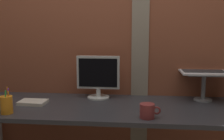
% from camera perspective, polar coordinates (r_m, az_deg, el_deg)
% --- Properties ---
extents(brick_wall_back, '(3.51, 0.16, 2.43)m').
position_cam_1_polar(brick_wall_back, '(2.27, 0.16, 6.66)').
color(brick_wall_back, brown).
rests_on(brick_wall_back, ground_plane).
extents(desk, '(2.17, 0.68, 0.75)m').
position_cam_1_polar(desk, '(1.97, -0.29, -9.61)').
color(desk, '#333338').
rests_on(desk, ground_plane).
extents(monitor, '(0.34, 0.18, 0.34)m').
position_cam_1_polar(monitor, '(2.13, -2.99, -1.13)').
color(monitor, silver).
rests_on(monitor, desk).
extents(laptop_stand, '(0.28, 0.22, 0.22)m').
position_cam_1_polar(laptop_stand, '(2.18, 19.14, -2.48)').
color(laptop_stand, gray).
rests_on(laptop_stand, desk).
extents(laptop, '(0.36, 0.29, 0.23)m').
position_cam_1_polar(laptop, '(2.22, 18.90, 1.16)').
color(laptop, white).
rests_on(laptop, laptop_stand).
extents(pen_cup, '(0.08, 0.08, 0.18)m').
position_cam_1_polar(pen_cup, '(1.90, -21.73, -6.94)').
color(pen_cup, orange).
rests_on(pen_cup, desk).
extents(coffee_mug, '(0.13, 0.09, 0.09)m').
position_cam_1_polar(coffee_mug, '(1.70, 7.65, -8.72)').
color(coffee_mug, maroon).
rests_on(coffee_mug, desk).
extents(paper_clutter_stack, '(0.21, 0.15, 0.02)m').
position_cam_1_polar(paper_clutter_stack, '(2.09, -16.65, -6.66)').
color(paper_clutter_stack, silver).
rests_on(paper_clutter_stack, desk).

